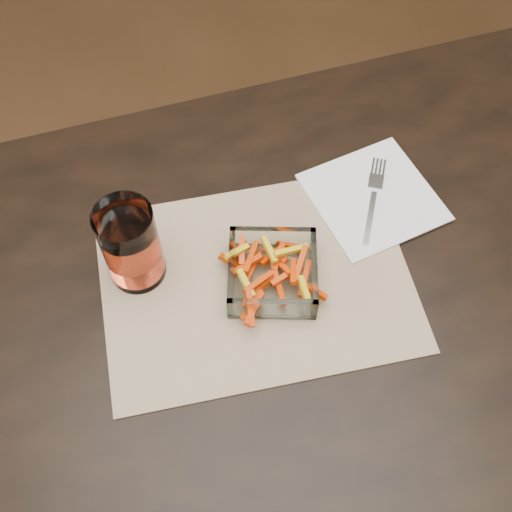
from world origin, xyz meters
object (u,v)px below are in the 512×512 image
at_px(glass_bowl, 272,274).
at_px(fork, 373,197).
at_px(tumbler, 131,247).
at_px(dining_table, 309,334).

distance_m(glass_bowl, fork, 0.22).
distance_m(glass_bowl, tumbler, 0.20).
xyz_separation_m(glass_bowl, fork, (0.20, 0.09, -0.01)).
height_order(glass_bowl, fork, glass_bowl).
height_order(dining_table, tumbler, tumbler).
relative_size(glass_bowl, fork, 1.02).
distance_m(dining_table, fork, 0.24).
relative_size(glass_bowl, tumbler, 1.11).
height_order(tumbler, fork, tumbler).
xyz_separation_m(dining_table, tumbler, (-0.23, 0.14, 0.16)).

